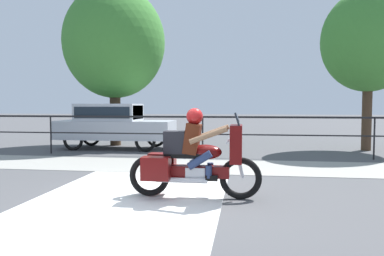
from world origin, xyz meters
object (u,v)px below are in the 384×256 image
at_px(parked_car, 113,123).
at_px(tree_behind_sign, 369,41).
at_px(motorcycle, 193,157).
at_px(tree_behind_car, 114,43).

xyz_separation_m(parked_car, tree_behind_sign, (9.11, 0.75, 2.91)).
relative_size(motorcycle, tree_behind_car, 0.37).
bearing_deg(motorcycle, tree_behind_car, 119.31).
xyz_separation_m(motorcycle, tree_behind_sign, (5.17, 7.64, 3.16)).
height_order(motorcycle, tree_behind_car, tree_behind_car).
bearing_deg(motorcycle, parked_car, 121.06).
xyz_separation_m(motorcycle, tree_behind_car, (-4.28, 8.04, 3.38)).
bearing_deg(parked_car, tree_behind_sign, 3.91).
distance_m(motorcycle, tree_behind_sign, 9.75).
relative_size(motorcycle, tree_behind_sign, 0.41).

